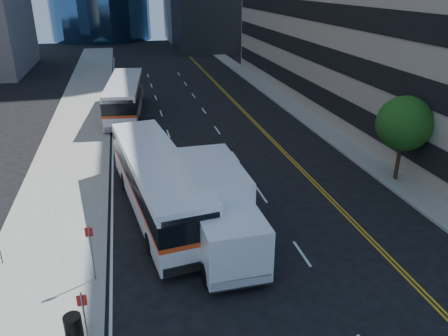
{
  "coord_description": "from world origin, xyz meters",
  "views": [
    {
      "loc": [
        -6.57,
        -13.2,
        11.21
      ],
      "look_at": [
        -2.18,
        5.89,
        2.8
      ],
      "focal_mm": 35.0,
      "sensor_mm": 36.0,
      "label": 1
    }
  ],
  "objects_px": {
    "box_truck": "(218,207)",
    "bus_rear": "(125,96)",
    "trash_can": "(73,327)",
    "bus_front": "(157,182)",
    "street_tree": "(404,123)"
  },
  "relations": [
    {
      "from": "bus_rear",
      "to": "trash_can",
      "type": "xyz_separation_m",
      "value": [
        -2.35,
        -27.3,
        -1.12
      ]
    },
    {
      "from": "box_truck",
      "to": "bus_rear",
      "type": "bearing_deg",
      "value": 97.52
    },
    {
      "from": "bus_rear",
      "to": "box_truck",
      "type": "relative_size",
      "value": 1.65
    },
    {
      "from": "street_tree",
      "to": "box_truck",
      "type": "relative_size",
      "value": 0.68
    },
    {
      "from": "street_tree",
      "to": "trash_can",
      "type": "height_order",
      "value": "street_tree"
    },
    {
      "from": "bus_rear",
      "to": "trash_can",
      "type": "relative_size",
      "value": 13.93
    },
    {
      "from": "street_tree",
      "to": "trash_can",
      "type": "bearing_deg",
      "value": -153.16
    },
    {
      "from": "bus_rear",
      "to": "box_truck",
      "type": "xyz_separation_m",
      "value": [
        3.62,
        -22.53,
        0.16
      ]
    },
    {
      "from": "box_truck",
      "to": "bus_front",
      "type": "bearing_deg",
      "value": 121.46
    },
    {
      "from": "bus_front",
      "to": "trash_can",
      "type": "distance_m",
      "value": 9.24
    },
    {
      "from": "bus_front",
      "to": "bus_rear",
      "type": "bearing_deg",
      "value": 85.75
    },
    {
      "from": "bus_rear",
      "to": "box_truck",
      "type": "bearing_deg",
      "value": -75.32
    },
    {
      "from": "box_truck",
      "to": "trash_can",
      "type": "height_order",
      "value": "box_truck"
    },
    {
      "from": "street_tree",
      "to": "bus_front",
      "type": "distance_m",
      "value": 14.52
    },
    {
      "from": "street_tree",
      "to": "bus_front",
      "type": "bearing_deg",
      "value": -177.48
    }
  ]
}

